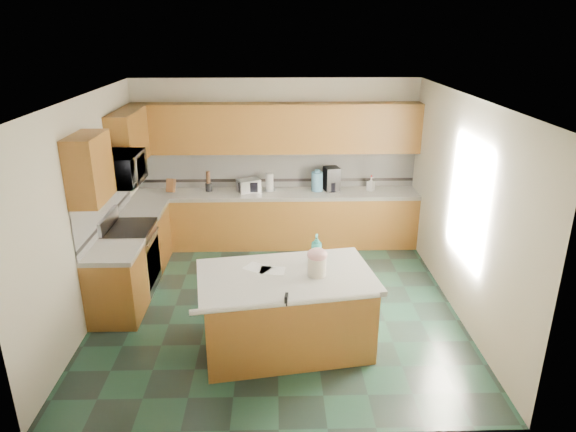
{
  "coord_description": "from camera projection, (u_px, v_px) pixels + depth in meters",
  "views": [
    {
      "loc": [
        -0.01,
        -5.96,
        3.48
      ],
      "look_at": [
        0.15,
        0.35,
        1.12
      ],
      "focal_mm": 32.0,
      "sensor_mm": 36.0,
      "label": 1
    }
  ],
  "objects": [
    {
      "name": "soap_bottle_island",
      "position": [
        316.0,
        249.0,
        5.81
      ],
      "size": [
        0.16,
        0.16,
        0.35
      ],
      "primitive_type": "imported",
      "rotation": [
        0.0,
        0.0,
        -0.21
      ],
      "color": "teal",
      "rests_on": "island_top"
    },
    {
      "name": "water_jug",
      "position": [
        317.0,
        182.0,
        8.37
      ],
      "size": [
        0.19,
        0.19,
        0.31
      ],
      "primitive_type": "cylinder",
      "color": "#5C9CC5",
      "rests_on": "back_countertop"
    },
    {
      "name": "knife_block",
      "position": [
        171.0,
        185.0,
        8.32
      ],
      "size": [
        0.15,
        0.19,
        0.24
      ],
      "primitive_type": "cube",
      "rotation": [
        -0.31,
        0.0,
        -0.23
      ],
      "color": "#472814",
      "rests_on": "back_countertop"
    },
    {
      "name": "toaster_oven",
      "position": [
        249.0,
        185.0,
        8.35
      ],
      "size": [
        0.42,
        0.36,
        0.2
      ],
      "primitive_type": "cube",
      "rotation": [
        0.0,
        0.0,
        0.42
      ],
      "color": "#B7B7BC",
      "rests_on": "back_countertop"
    },
    {
      "name": "left_base_cab_rear",
      "position": [
        146.0,
        238.0,
        7.81
      ],
      "size": [
        0.6,
        0.82,
        0.86
      ],
      "primitive_type": "cube",
      "color": "#4C2E10",
      "rests_on": "ground"
    },
    {
      "name": "microwave",
      "position": [
        121.0,
        169.0,
        6.61
      ],
      "size": [
        0.5,
        0.73,
        0.41
      ],
      "primitive_type": "imported",
      "rotation": [
        0.0,
        0.0,
        1.57
      ],
      "color": "#B7B7BC",
      "rests_on": "wall_left"
    },
    {
      "name": "back_upper_cab",
      "position": [
        276.0,
        128.0,
        8.12
      ],
      "size": [
        4.6,
        0.33,
        0.78
      ],
      "primitive_type": "cube",
      "color": "#4C2E10",
      "rests_on": "wall_back"
    },
    {
      "name": "left_counter_rear",
      "position": [
        143.0,
        210.0,
        7.65
      ],
      "size": [
        0.64,
        0.82,
        0.06
      ],
      "primitive_type": "cube",
      "color": "white",
      "rests_on": "left_base_cab_rear"
    },
    {
      "name": "treat_jar_knob_end_r",
      "position": [
        321.0,
        251.0,
        5.48
      ],
      "size": [
        0.04,
        0.04,
        0.04
      ],
      "primitive_type": "sphere",
      "color": "tan",
      "rests_on": "treat_jar_lid"
    },
    {
      "name": "clamp_handle",
      "position": [
        287.0,
        304.0,
        5.03
      ],
      "size": [
        0.02,
        0.07,
        0.02
      ],
      "primitive_type": "cylinder",
      "rotation": [
        1.57,
        0.0,
        0.0
      ],
      "color": "black",
      "rests_on": "island_top"
    },
    {
      "name": "treat_jar_knob",
      "position": [
        317.0,
        251.0,
        5.48
      ],
      "size": [
        0.07,
        0.03,
        0.03
      ],
      "primitive_type": "cylinder",
      "rotation": [
        0.0,
        1.57,
        0.0
      ],
      "color": "tan",
      "rests_on": "treat_jar_lid"
    },
    {
      "name": "left_backsplash",
      "position": [
        105.0,
        204.0,
        6.83
      ],
      "size": [
        0.02,
        2.3,
        0.63
      ],
      "primitive_type": "cube",
      "color": "silver",
      "rests_on": "wall_left"
    },
    {
      "name": "back_base_cab",
      "position": [
        277.0,
        220.0,
        8.52
      ],
      "size": [
        4.6,
        0.6,
        0.86
      ],
      "primitive_type": "cube",
      "color": "#4C2E10",
      "rests_on": "ground"
    },
    {
      "name": "range_handle",
      "position": [
        153.0,
        237.0,
        6.96
      ],
      "size": [
        0.02,
        0.66,
        0.02
      ],
      "primitive_type": "cylinder",
      "rotation": [
        1.57,
        0.0,
        0.0
      ],
      "color": "#B7B7BC",
      "rests_on": "range_body"
    },
    {
      "name": "toaster_oven_door",
      "position": [
        248.0,
        187.0,
        8.25
      ],
      "size": [
        0.31,
        0.01,
        0.16
      ],
      "primitive_type": "cube",
      "color": "black",
      "rests_on": "toaster_oven"
    },
    {
      "name": "treat_jar_knob_end_l",
      "position": [
        314.0,
        251.0,
        5.48
      ],
      "size": [
        0.04,
        0.04,
        0.04
      ],
      "primitive_type": "sphere",
      "color": "tan",
      "rests_on": "treat_jar_lid"
    },
    {
      "name": "left_counter_front",
      "position": [
        112.0,
        252.0,
        6.22
      ],
      "size": [
        0.64,
        0.72,
        0.06
      ],
      "primitive_type": "cube",
      "color": "white",
      "rests_on": "left_base_cab_front"
    },
    {
      "name": "left_base_cab_front",
      "position": [
        117.0,
        286.0,
        6.38
      ],
      "size": [
        0.6,
        0.72,
        0.86
      ],
      "primitive_type": "cube",
      "color": "#4C2E10",
      "rests_on": "ground"
    },
    {
      "name": "paper_towel",
      "position": [
        270.0,
        182.0,
        8.39
      ],
      "size": [
        0.13,
        0.13,
        0.29
      ],
      "primitive_type": "cylinder",
      "color": "white",
      "rests_on": "back_countertop"
    },
    {
      "name": "wall_back",
      "position": [
        276.0,
        161.0,
        8.5
      ],
      "size": [
        4.6,
        0.04,
        2.7
      ],
      "primitive_type": "cube",
      "color": "beige",
      "rests_on": "ground"
    },
    {
      "name": "left_upper_cab_rear",
      "position": [
        128.0,
        138.0,
        7.4
      ],
      "size": [
        0.33,
        1.09,
        0.78
      ],
      "primitive_type": "cube",
      "color": "#4C2E10",
      "rests_on": "wall_left"
    },
    {
      "name": "back_backsplash",
      "position": [
        276.0,
        169.0,
        8.51
      ],
      "size": [
        4.6,
        0.02,
        0.63
      ],
      "primitive_type": "cube",
      "color": "silver",
      "rests_on": "back_countertop"
    },
    {
      "name": "wall_left",
      "position": [
        87.0,
        210.0,
        6.27
      ],
      "size": [
        0.04,
        4.6,
        2.7
      ],
      "primitive_type": "cube",
      "color": "beige",
      "rests_on": "ground"
    },
    {
      "name": "range_body",
      "position": [
        132.0,
        260.0,
        7.07
      ],
      "size": [
        0.6,
        0.76,
        0.88
      ],
      "primitive_type": "cube",
      "color": "#B7B7BC",
      "rests_on": "ground"
    },
    {
      "name": "utensil_bundle",
      "position": [
        208.0,
        177.0,
        8.32
      ],
      "size": [
        0.06,
        0.06,
        0.2
      ],
      "primitive_type": "cylinder",
      "color": "#472814",
      "rests_on": "utensil_crock"
    },
    {
      "name": "window_light_proxy",
      "position": [
        468.0,
        201.0,
        6.14
      ],
      "size": [
        0.02,
        1.4,
        1.1
      ],
      "primitive_type": "cube",
      "color": "white",
      "rests_on": "wall_right"
    },
    {
      "name": "clamp_body",
      "position": [
        286.0,
        299.0,
        5.08
      ],
      "size": [
        0.04,
        0.11,
        0.09
      ],
      "primitive_type": "cube",
      "rotation": [
        0.0,
        0.0,
        -0.13
      ],
      "color": "black",
      "rests_on": "island_top"
    },
    {
      "name": "paper_sheet_b",
      "position": [
        257.0,
        268.0,
        5.75
      ],
      "size": [
        0.35,
        0.33,
        0.0
      ],
      "primitive_type": "cube",
      "rotation": [
        0.0,
        0.0,
        -0.57
      ],
      "color": "white",
      "rests_on": "island_top"
    },
    {
      "name": "wall_right",
      "position": [
        463.0,
        207.0,
        6.38
      ],
      "size": [
        0.04,
        4.6,
        2.7
      ],
      "primitive_type": "cube",
      "color": "beige",
      "rests_on": "ground"
    },
    {
      "name": "range_oven_door",
      "position": [
        153.0,
        262.0,
        7.09
      ],
      "size": [
        0.02,
        0.68,
        0.55
      ],
      "primitive_type": "cube",
      "color": "black",
      "rests_on": "range_body"
    },
    {
      "name": "soap_back_cap",
      "position": [
        371.0,
        176.0,
        8.35
      ],
      "size": [
        0.02,
        0.02,
        0.03
      ],
      "primitive_type": "cylinder",
      "color": "red",
      "rests_on": "soap_bottle_back"
    },
    {
      "name": "left_upper_cab_front",
      "position": [
        89.0,
        169.0,
        5.85
      ],
      "size": [
        0.33,
        0.72,
        0.78
      ],
      "primitive_type": "cube",
      "color": "#4C2E10",
      "rests_on": "wall_left"
    },
    {
      "name": "wall_front",
      "position": [
        278.0,
        305.0,
        4.15
      ],
      "size": [
        4.6,
        0.04,
        2.7
      ],
      "primitive_type": "cube",
      "color": "beige",
      "rests_on": "ground"
    },
    {
      "name": "treat_jar",
      "position": [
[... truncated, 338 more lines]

